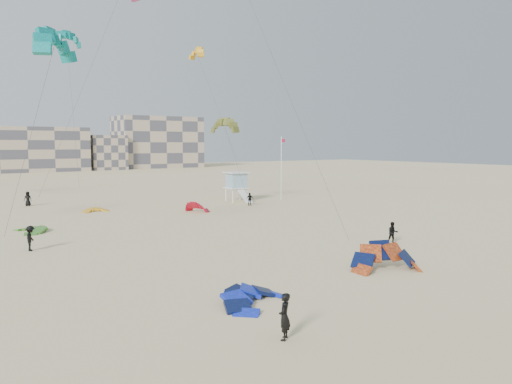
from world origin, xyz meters
TOP-DOWN VIEW (x-y plane):
  - ground at (0.00, 0.00)m, footprint 320.00×320.00m
  - kite_ground_blue at (-0.87, 0.82)m, footprint 5.40×5.49m
  - kite_ground_orange at (8.92, 1.53)m, footprint 5.43×5.41m
  - kite_ground_green at (-6.05, 27.28)m, footprint 3.96×3.75m
  - kite_ground_red_far at (11.53, 30.71)m, footprint 3.88×3.84m
  - kite_ground_yellow at (2.29, 36.96)m, footprint 2.68×2.86m
  - kitesurfer_main at (-2.40, -3.41)m, footprint 0.78×0.77m
  - kitesurfer_b at (15.61, 6.81)m, footprint 0.99×0.94m
  - kitesurfer_c at (-7.41, 19.12)m, footprint 1.03×1.30m
  - kitesurfer_d at (19.39, 32.04)m, footprint 0.91×0.92m
  - kitesurfer_e at (-2.95, 46.69)m, footprint 1.01×0.87m
  - kitesurfer_f at (29.30, 50.54)m, footprint 1.40×1.69m
  - kite_fly_teal_a at (-5.46, 18.73)m, footprint 6.24×5.51m
  - kite_fly_olive at (17.08, 34.07)m, footprint 4.78×6.99m
  - kite_fly_yellow at (23.90, 54.13)m, footprint 9.46×4.11m
  - kite_fly_teal_b at (6.35, 63.55)m, footprint 5.08×9.51m
  - lifeguard_tower_near at (20.53, 36.91)m, footprint 2.96×5.37m
  - flagpole at (26.15, 34.72)m, footprint 0.68×0.11m
  - condo_mid at (10.00, 130.00)m, footprint 32.00×16.00m
  - condo_east at (50.00, 132.00)m, footprint 26.00×14.00m
  - condo_fill_right at (32.00, 128.00)m, footprint 10.00×10.00m

SIDE VIEW (x-z plane):
  - ground at x=0.00m, z-range 0.00..0.00m
  - kite_ground_blue at x=-0.87m, z-range -1.19..1.19m
  - kite_ground_orange at x=8.92m, z-range -2.14..2.14m
  - kite_ground_green at x=-6.05m, z-range -0.63..0.63m
  - kite_ground_red_far at x=11.53m, z-range -1.49..1.49m
  - kite_ground_yellow at x=2.29m, z-range -0.67..0.67m
  - kitesurfer_d at x=19.39m, z-range 0.00..1.56m
  - kitesurfer_b at x=15.61m, z-range 0.00..1.60m
  - kitesurfer_e at x=-2.95m, z-range 0.00..1.76m
  - kitesurfer_c at x=-7.41m, z-range 0.00..1.77m
  - kitesurfer_main at x=-2.40m, z-range 0.00..1.81m
  - kitesurfer_f at x=29.30m, z-range 0.00..1.81m
  - lifeguard_tower_near at x=20.53m, z-range -0.02..3.81m
  - flagpole at x=26.15m, z-range 0.20..8.62m
  - condo_fill_right at x=32.00m, z-range 0.00..10.00m
  - condo_mid at x=10.00m, z-range 0.00..12.00m
  - condo_east at x=50.00m, z-range 0.00..16.00m
  - kite_fly_olive at x=17.08m, z-range 4.57..14.36m
  - kite_fly_teal_a at x=-5.46m, z-range 6.76..21.32m
  - kite_fly_yellow at x=23.90m, z-range 10.65..32.66m
  - kite_fly_teal_b at x=6.35m, z-range 11.47..35.21m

